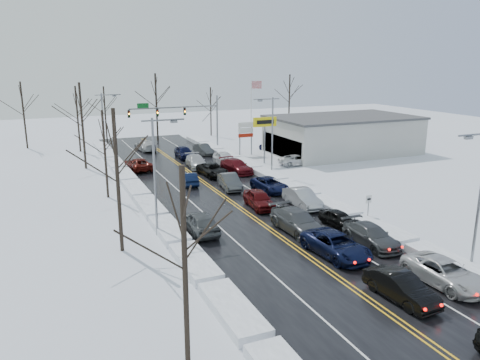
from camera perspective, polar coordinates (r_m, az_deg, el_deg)
name	(u,v)px	position (r m, az deg, el deg)	size (l,w,h in m)	color
ground	(239,207)	(42.81, -0.17, -3.32)	(160.00, 160.00, 0.00)	silver
road_surface	(230,201)	(44.57, -1.19, -2.60)	(14.00, 84.00, 0.01)	black
snow_bank_left	(151,211)	(42.44, -10.75, -3.75)	(1.90, 72.00, 0.57)	white
snow_bank_right	(300,193)	(47.83, 7.28, -1.53)	(1.90, 72.00, 0.57)	white
traffic_signal_mast	(184,114)	(68.74, -6.79, 7.98)	(13.28, 0.39, 8.00)	slate
tires_plus_sign	(265,125)	(60.25, 3.04, 6.70)	(3.20, 0.34, 6.00)	slate
used_vehicles_sign	(246,132)	(65.86, 0.70, 5.91)	(2.20, 0.22, 4.65)	slate
speed_limit_sign	(369,203)	(39.84, 15.40, -2.76)	(0.55, 0.09, 2.35)	slate
flagpole	(252,107)	(74.70, 1.49, 8.93)	(1.87, 1.20, 10.00)	silver
dealership_building	(342,135)	(69.20, 12.37, 5.44)	(20.40, 12.40, 5.30)	#B6B6B1
streetlight_se	(479,190)	(32.12, 27.08, -1.12)	(3.20, 0.25, 9.00)	slate
streetlight_ne	(271,130)	(53.92, 3.77, 6.13)	(3.20, 0.25, 9.00)	slate
streetlight_sw	(157,167)	(35.23, -10.08, 1.51)	(3.20, 0.25, 9.00)	slate
streetlight_nw	(105,123)	(62.46, -16.15, 6.73)	(3.20, 0.25, 9.00)	slate
tree_left_a	(184,230)	(19.41, -6.87, -6.03)	(3.60, 3.60, 9.00)	#2D231C
tree_left_b	(116,153)	(32.39, -14.90, 3.16)	(4.00, 4.00, 10.00)	#2D231C
tree_left_c	(104,137)	(46.38, -16.27, 5.02)	(3.40, 3.40, 8.50)	#2D231C
tree_left_d	(81,109)	(59.96, -18.80, 8.19)	(4.20, 4.20, 10.50)	#2D231C
tree_left_e	(77,106)	(71.97, -19.29, 8.50)	(3.80, 3.80, 9.50)	#2D231C
tree_far_a	(22,102)	(77.76, -25.01, 8.61)	(4.00, 4.00, 10.00)	#2D231C
tree_far_b	(104,103)	(79.42, -16.19, 8.96)	(3.60, 3.60, 9.00)	#2D231C
tree_far_c	(156,94)	(78.78, -10.21, 10.28)	(4.40, 4.40, 11.00)	#2D231C
tree_far_d	(211,102)	(83.18, -3.60, 9.47)	(3.40, 3.40, 8.50)	#2D231C
tree_far_e	(289,91)	(90.18, 6.05, 10.69)	(4.20, 4.20, 10.50)	#2D231C
queued_car_1	(400,300)	(28.52, 18.92, -13.63)	(1.62, 4.65, 1.53)	black
queued_car_2	(336,256)	(33.21, 11.58, -9.02)	(2.61, 5.66, 1.57)	black
queued_car_3	(297,231)	(37.15, 6.98, -6.25)	(2.38, 5.85, 1.70)	#47494D
queued_car_4	(259,208)	(42.72, 2.35, -3.37)	(1.88, 4.68, 1.59)	#48090B
queued_car_5	(230,189)	(48.89, -1.26, -1.07)	(1.65, 4.74, 1.56)	#3B3E40
queued_car_6	(213,176)	(54.42, -3.34, 0.52)	(2.39, 5.18, 1.44)	black
queued_car_7	(196,167)	(58.94, -5.35, 1.56)	(2.11, 5.18, 1.50)	#AEB0B6
queued_car_8	(184,158)	(64.68, -6.82, 2.67)	(1.95, 4.85, 1.65)	black
queued_car_10	(444,284)	(31.23, 23.59, -11.54)	(2.51, 5.44, 1.51)	#B9B9BB
queued_car_11	(370,245)	(35.56, 15.62, -7.66)	(2.10, 5.17, 1.50)	#3D3F42
queued_car_12	(339,227)	(38.71, 11.97, -5.60)	(1.57, 3.91, 1.33)	black
queued_car_13	(302,207)	(43.33, 7.57, -3.23)	(1.75, 5.02, 1.65)	#A5A7AD
queued_car_14	(270,191)	(48.11, 3.66, -1.35)	(2.31, 5.01, 1.39)	black
queued_car_15	(236,173)	(55.89, -0.44, 0.91)	(2.20, 5.42, 1.57)	#4F0A10
queued_car_16	(225,165)	(59.79, -1.87, 1.80)	(2.03, 5.06, 1.72)	white
queued_car_17	(203,154)	(67.01, -4.48, 3.14)	(1.56, 4.46, 1.47)	#3B3D40
oncoming_car_0	(189,185)	(50.78, -6.20, -0.56)	(1.41, 4.04, 1.33)	black
oncoming_car_1	(139,170)	(58.62, -12.25, 1.22)	(2.44, 5.28, 1.47)	#53100B
oncoming_car_2	(146,150)	(71.11, -11.41, 3.55)	(2.16, 5.31, 1.54)	#BCBCBE
oncoming_car_3	(200,232)	(36.81, -4.85, -6.39)	(2.02, 5.03, 1.71)	#45484A
parked_car_0	(297,165)	(60.41, 6.97, 1.83)	(2.22, 4.81, 1.34)	white
parked_car_1	(308,159)	(64.27, 8.24, 2.55)	(2.30, 5.67, 1.64)	#3C3E41
parked_car_2	(269,151)	(69.35, 3.61, 3.53)	(1.66, 4.14, 1.41)	black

